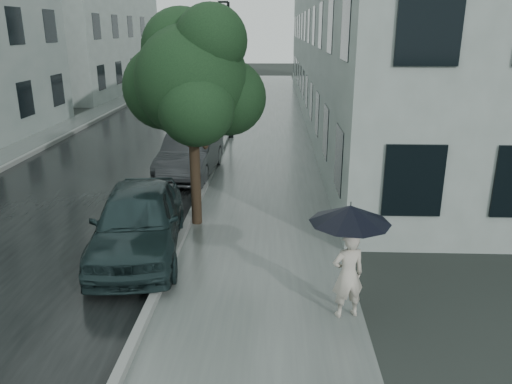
{
  "coord_description": "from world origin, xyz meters",
  "views": [
    {
      "loc": [
        0.5,
        -8.26,
        4.54
      ],
      "look_at": [
        0.11,
        1.53,
        1.3
      ],
      "focal_mm": 35.0,
      "sensor_mm": 36.0,
      "label": 1
    }
  ],
  "objects_px": {
    "pedestrian": "(348,275)",
    "lamp_post": "(226,62)",
    "car_far": "(191,154)",
    "car_near": "(138,220)",
    "street_tree": "(192,79)"
  },
  "relations": [
    {
      "from": "car_near",
      "to": "car_far",
      "type": "height_order",
      "value": "car_near"
    },
    {
      "from": "car_far",
      "to": "lamp_post",
      "type": "bearing_deg",
      "value": 86.74
    },
    {
      "from": "street_tree",
      "to": "car_far",
      "type": "bearing_deg",
      "value": 101.38
    },
    {
      "from": "street_tree",
      "to": "car_near",
      "type": "distance_m",
      "value": 3.4
    },
    {
      "from": "car_near",
      "to": "pedestrian",
      "type": "bearing_deg",
      "value": -36.86
    },
    {
      "from": "car_far",
      "to": "pedestrian",
      "type": "bearing_deg",
      "value": -61.73
    },
    {
      "from": "lamp_post",
      "to": "pedestrian",
      "type": "bearing_deg",
      "value": -72.1
    },
    {
      "from": "pedestrian",
      "to": "street_tree",
      "type": "height_order",
      "value": "street_tree"
    },
    {
      "from": "pedestrian",
      "to": "lamp_post",
      "type": "bearing_deg",
      "value": -92.53
    },
    {
      "from": "car_near",
      "to": "car_far",
      "type": "distance_m",
      "value": 5.9
    },
    {
      "from": "street_tree",
      "to": "lamp_post",
      "type": "height_order",
      "value": "lamp_post"
    },
    {
      "from": "street_tree",
      "to": "car_far",
      "type": "distance_m",
      "value": 4.96
    },
    {
      "from": "street_tree",
      "to": "car_far",
      "type": "relative_size",
      "value": 1.19
    },
    {
      "from": "pedestrian",
      "to": "car_far",
      "type": "height_order",
      "value": "pedestrian"
    },
    {
      "from": "lamp_post",
      "to": "car_near",
      "type": "bearing_deg",
      "value": -88.96
    }
  ]
}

